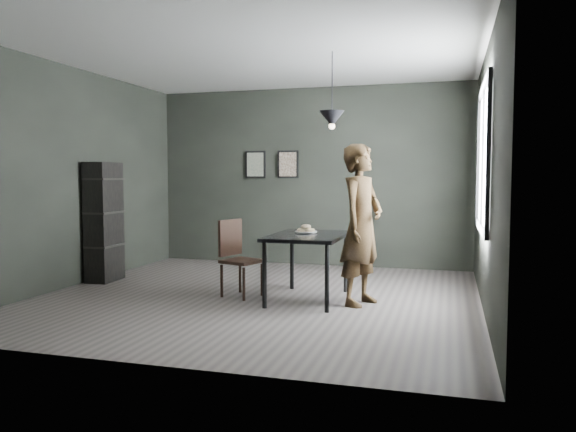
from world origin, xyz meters
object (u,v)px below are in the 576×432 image
(woman, at_px, (361,225))
(pendant_lamp, at_px, (332,119))
(cafe_table, at_px, (308,241))
(wood_chair, at_px, (237,253))
(white_plate, at_px, (306,233))
(shelf_unit, at_px, (104,222))

(woman, xyz_separation_m, pendant_lamp, (-0.37, 0.17, 1.17))
(cafe_table, bearing_deg, wood_chair, -178.19)
(woman, distance_m, pendant_lamp, 1.24)
(wood_chair, bearing_deg, cafe_table, 20.67)
(white_plate, relative_size, shelf_unit, 0.14)
(pendant_lamp, bearing_deg, cafe_table, -158.20)
(white_plate, height_order, woman, woman)
(woman, xyz_separation_m, shelf_unit, (-3.54, 0.44, -0.08))
(woman, bearing_deg, cafe_table, 103.49)
(white_plate, relative_size, woman, 0.13)
(cafe_table, distance_m, wood_chair, 0.87)
(white_plate, xyz_separation_m, wood_chair, (-0.80, -0.15, -0.24))
(wood_chair, relative_size, pendant_lamp, 1.04)
(shelf_unit, bearing_deg, wood_chair, -14.53)
(woman, distance_m, shelf_unit, 3.57)
(white_plate, relative_size, pendant_lamp, 0.27)
(cafe_table, distance_m, pendant_lamp, 1.41)
(woman, relative_size, pendant_lamp, 2.03)
(wood_chair, distance_m, shelf_unit, 2.12)
(cafe_table, relative_size, shelf_unit, 0.75)
(shelf_unit, relative_size, pendant_lamp, 1.84)
(woman, relative_size, wood_chair, 1.96)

